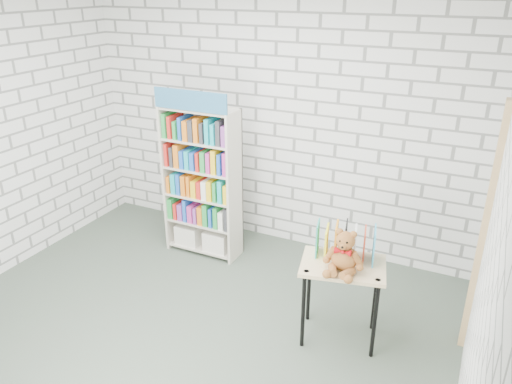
% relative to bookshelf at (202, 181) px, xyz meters
% --- Properties ---
extents(ground, '(4.50, 4.50, 0.00)m').
position_rel_bookshelf_xyz_m(ground, '(0.57, -1.36, -0.85)').
color(ground, '#434F43').
rests_on(ground, ground).
extents(room_shell, '(4.52, 4.02, 2.81)m').
position_rel_bookshelf_xyz_m(room_shell, '(0.57, -1.36, 0.93)').
color(room_shell, silver).
rests_on(room_shell, ground).
extents(bookshelf, '(0.83, 0.32, 1.86)m').
position_rel_bookshelf_xyz_m(bookshelf, '(0.00, 0.00, 0.00)').
color(bookshelf, beige).
rests_on(bookshelf, ground).
extents(display_table, '(0.77, 0.61, 0.73)m').
position_rel_bookshelf_xyz_m(display_table, '(1.81, -0.80, -0.22)').
color(display_table, tan).
rests_on(display_table, ground).
extents(table_books, '(0.51, 0.31, 0.28)m').
position_rel_bookshelf_xyz_m(table_books, '(1.79, -0.69, 0.02)').
color(table_books, teal).
rests_on(table_books, display_table).
extents(teddy_bear, '(0.33, 0.30, 0.35)m').
position_rel_bookshelf_xyz_m(teddy_bear, '(1.84, -0.90, 0.02)').
color(teddy_bear, brown).
rests_on(teddy_bear, display_table).
extents(door_trim, '(0.05, 0.12, 2.10)m').
position_rel_bookshelf_xyz_m(door_trim, '(2.79, -0.41, 0.20)').
color(door_trim, tan).
rests_on(door_trim, ground).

